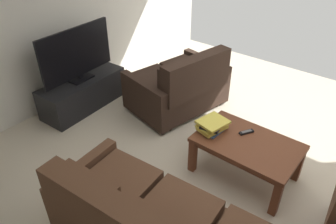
{
  "coord_description": "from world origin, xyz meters",
  "views": [
    {
      "loc": [
        -0.83,
        2.5,
        2.43
      ],
      "look_at": [
        0.78,
        0.5,
        0.71
      ],
      "focal_mm": 33.77,
      "sensor_mm": 36.0,
      "label": 1
    }
  ],
  "objects_px": {
    "coffee_table": "(247,147)",
    "tv_remote": "(246,132)",
    "loveseat_near": "(180,86)",
    "book_stack": "(212,125)",
    "tv_stand": "(83,93)",
    "flat_tv": "(77,54)"
  },
  "relations": [
    {
      "from": "tv_remote",
      "to": "coffee_table",
      "type": "bearing_deg",
      "value": 123.89
    },
    {
      "from": "flat_tv",
      "to": "book_stack",
      "type": "height_order",
      "value": "flat_tv"
    },
    {
      "from": "book_stack",
      "to": "tv_stand",
      "type": "bearing_deg",
      "value": 3.6
    },
    {
      "from": "coffee_table",
      "to": "book_stack",
      "type": "distance_m",
      "value": 0.41
    },
    {
      "from": "loveseat_near",
      "to": "tv_remote",
      "type": "relative_size",
      "value": 8.5
    },
    {
      "from": "tv_stand",
      "to": "flat_tv",
      "type": "relative_size",
      "value": 1.12
    },
    {
      "from": "coffee_table",
      "to": "flat_tv",
      "type": "distance_m",
      "value": 2.43
    },
    {
      "from": "loveseat_near",
      "to": "book_stack",
      "type": "height_order",
      "value": "loveseat_near"
    },
    {
      "from": "tv_stand",
      "to": "book_stack",
      "type": "xyz_separation_m",
      "value": [
        -2.0,
        -0.13,
        0.29
      ]
    },
    {
      "from": "loveseat_near",
      "to": "tv_stand",
      "type": "relative_size",
      "value": 1.1
    },
    {
      "from": "flat_tv",
      "to": "book_stack",
      "type": "xyz_separation_m",
      "value": [
        -2.0,
        -0.12,
        -0.3
      ]
    },
    {
      "from": "tv_stand",
      "to": "book_stack",
      "type": "height_order",
      "value": "book_stack"
    },
    {
      "from": "loveseat_near",
      "to": "coffee_table",
      "type": "relative_size",
      "value": 1.36
    },
    {
      "from": "book_stack",
      "to": "tv_remote",
      "type": "distance_m",
      "value": 0.36
    },
    {
      "from": "coffee_table",
      "to": "tv_stand",
      "type": "relative_size",
      "value": 0.81
    },
    {
      "from": "book_stack",
      "to": "tv_remote",
      "type": "xyz_separation_m",
      "value": [
        -0.3,
        -0.19,
        -0.05
      ]
    },
    {
      "from": "tv_stand",
      "to": "flat_tv",
      "type": "height_order",
      "value": "flat_tv"
    },
    {
      "from": "coffee_table",
      "to": "tv_remote",
      "type": "bearing_deg",
      "value": -56.11
    },
    {
      "from": "flat_tv",
      "to": "tv_remote",
      "type": "bearing_deg",
      "value": -172.31
    },
    {
      "from": "coffee_table",
      "to": "tv_remote",
      "type": "height_order",
      "value": "tv_remote"
    },
    {
      "from": "tv_stand",
      "to": "book_stack",
      "type": "distance_m",
      "value": 2.02
    },
    {
      "from": "loveseat_near",
      "to": "tv_stand",
      "type": "bearing_deg",
      "value": 36.19
    }
  ]
}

